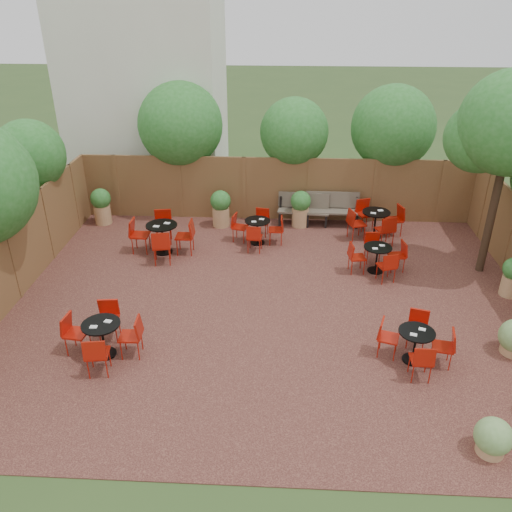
{
  "coord_description": "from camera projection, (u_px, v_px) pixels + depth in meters",
  "views": [
    {
      "loc": [
        0.17,
        -10.28,
        6.64
      ],
      "look_at": [
        -0.4,
        0.5,
        1.0
      ],
      "focal_mm": 36.66,
      "sensor_mm": 36.0,
      "label": 1
    }
  ],
  "objects": [
    {
      "name": "ground",
      "position": [
        272.0,
        304.0,
        12.18
      ],
      "size": [
        80.0,
        80.0,
        0.0
      ],
      "primitive_type": "plane",
      "color": "#354F23",
      "rests_on": "ground"
    },
    {
      "name": "courtyard_paving",
      "position": [
        272.0,
        304.0,
        12.17
      ],
      "size": [
        12.0,
        10.0,
        0.02
      ],
      "primitive_type": "cube",
      "color": "#3B1A18",
      "rests_on": "ground"
    },
    {
      "name": "fence_back",
      "position": [
        276.0,
        189.0,
        16.14
      ],
      "size": [
        12.0,
        0.08,
        2.0
      ],
      "primitive_type": "cube",
      "color": "brown",
      "rests_on": "ground"
    },
    {
      "name": "fence_left",
      "position": [
        12.0,
        260.0,
        12.0
      ],
      "size": [
        0.08,
        10.0,
        2.0
      ],
      "primitive_type": "cube",
      "color": "brown",
      "rests_on": "ground"
    },
    {
      "name": "neighbour_building",
      "position": [
        146.0,
        72.0,
        17.62
      ],
      "size": [
        5.0,
        4.0,
        8.0
      ],
      "primitive_type": "cube",
      "color": "silver",
      "rests_on": "ground"
    },
    {
      "name": "overhang_foliage",
      "position": [
        180.0,
        155.0,
        13.43
      ],
      "size": [
        15.4,
        10.77,
        2.77
      ],
      "color": "#256922",
      "rests_on": "ground"
    },
    {
      "name": "courtyard_tree",
      "position": [
        511.0,
        130.0,
        11.9
      ],
      "size": [
        2.64,
        2.54,
        5.03
      ],
      "rotation": [
        0.0,
        0.0,
        -0.27
      ],
      "color": "black",
      "rests_on": "courtyard_paving"
    },
    {
      "name": "park_bench_left",
      "position": [
        303.0,
        209.0,
        16.0
      ],
      "size": [
        1.59,
        0.66,
        0.96
      ],
      "rotation": [
        0.0,
        0.0,
        -0.11
      ],
      "color": "brown",
      "rests_on": "courtyard_paving"
    },
    {
      "name": "park_bench_right",
      "position": [
        332.0,
        209.0,
        15.95
      ],
      "size": [
        1.64,
        0.55,
        1.01
      ],
      "rotation": [
        0.0,
        0.0,
        -0.02
      ],
      "color": "brown",
      "rests_on": "courtyard_paving"
    },
    {
      "name": "bistro_tables",
      "position": [
        273.0,
        259.0,
        13.21
      ],
      "size": [
        7.8,
        7.46,
        0.96
      ],
      "color": "black",
      "rests_on": "courtyard_paving"
    },
    {
      "name": "planters",
      "position": [
        251.0,
        216.0,
        15.23
      ],
      "size": [
        11.57,
        4.35,
        1.13
      ],
      "color": "tan",
      "rests_on": "courtyard_paving"
    }
  ]
}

